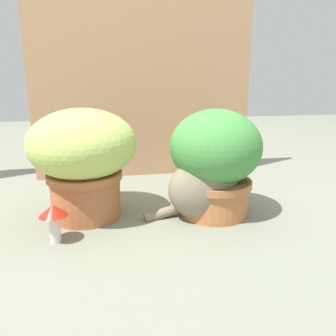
{
  "coord_description": "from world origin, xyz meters",
  "views": [
    {
      "loc": [
        -0.16,
        -1.09,
        0.48
      ],
      "look_at": [
        0.05,
        0.0,
        0.18
      ],
      "focal_mm": 34.98,
      "sensor_mm": 36.0,
      "label": 1
    }
  ],
  "objects_px": {
    "grass_planter": "(83,156)",
    "cat": "(208,185)",
    "mushroom_ornament_red": "(53,215)",
    "leafy_planter": "(215,160)"
  },
  "relations": [
    {
      "from": "leafy_planter",
      "to": "mushroom_ornament_red",
      "type": "height_order",
      "value": "leafy_planter"
    },
    {
      "from": "grass_planter",
      "to": "cat",
      "type": "height_order",
      "value": "grass_planter"
    },
    {
      "from": "leafy_planter",
      "to": "mushroom_ornament_red",
      "type": "xyz_separation_m",
      "value": [
        -0.55,
        -0.12,
        -0.12
      ]
    },
    {
      "from": "leafy_planter",
      "to": "cat",
      "type": "bearing_deg",
      "value": -139.03
    },
    {
      "from": "grass_planter",
      "to": "leafy_planter",
      "type": "distance_m",
      "value": 0.46
    },
    {
      "from": "grass_planter",
      "to": "leafy_planter",
      "type": "height_order",
      "value": "grass_planter"
    },
    {
      "from": "cat",
      "to": "leafy_planter",
      "type": "bearing_deg",
      "value": 40.97
    },
    {
      "from": "cat",
      "to": "mushroom_ornament_red",
      "type": "relative_size",
      "value": 3.19
    },
    {
      "from": "leafy_planter",
      "to": "mushroom_ornament_red",
      "type": "distance_m",
      "value": 0.57
    },
    {
      "from": "grass_planter",
      "to": "mushroom_ornament_red",
      "type": "height_order",
      "value": "grass_planter"
    }
  ]
}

